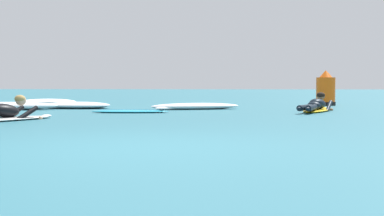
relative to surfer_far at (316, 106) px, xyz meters
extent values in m
plane|color=#2D6B7A|center=(-3.00, 1.92, -0.14)|extent=(120.00, 120.00, 0.00)
ellipsoid|color=white|center=(-6.40, -4.09, -0.11)|extent=(1.58, 2.31, 0.07)
ellipsoid|color=white|center=(-5.89, -3.11, -0.10)|extent=(0.28, 0.27, 0.06)
ellipsoid|color=black|center=(-6.37, -4.04, 0.06)|extent=(0.67, 0.79, 0.35)
cylinder|color=black|center=(-6.39, -3.61, -0.02)|extent=(0.33, 0.52, 0.32)
sphere|color=tan|center=(-6.23, -3.29, -0.12)|extent=(0.09, 0.09, 0.09)
cylinder|color=black|center=(-6.01, -3.83, -0.02)|extent=(0.33, 0.52, 0.32)
sphere|color=tan|center=(-5.86, -3.52, -0.12)|extent=(0.09, 0.09, 0.09)
sphere|color=tan|center=(-6.19, -3.69, 0.24)|extent=(0.21, 0.21, 0.21)
ellipsoid|color=#AD894C|center=(-6.20, -3.70, 0.27)|extent=(0.29, 0.28, 0.16)
ellipsoid|color=yellow|center=(0.04, 0.11, -0.11)|extent=(1.20, 2.20, 0.07)
ellipsoid|color=yellow|center=(0.38, 1.08, -0.10)|extent=(0.24, 0.25, 0.06)
ellipsoid|color=black|center=(0.06, 0.16, 0.06)|extent=(0.61, 0.78, 0.35)
ellipsoid|color=black|center=(-0.08, -0.22, 0.03)|extent=(0.41, 0.38, 0.20)
cylinder|color=black|center=(-0.35, -0.76, 0.00)|extent=(0.48, 0.88, 0.14)
ellipsoid|color=black|center=(-0.53, -1.17, 0.00)|extent=(0.17, 0.24, 0.08)
cylinder|color=black|center=(-0.20, -0.81, 0.00)|extent=(0.38, 0.90, 0.14)
ellipsoid|color=black|center=(-0.33, -1.24, 0.00)|extent=(0.17, 0.24, 0.08)
cylinder|color=black|center=(-0.02, 0.59, -0.02)|extent=(0.27, 0.56, 0.32)
sphere|color=#8C6647|center=(0.10, 0.93, -0.12)|extent=(0.09, 0.09, 0.09)
cylinder|color=black|center=(0.38, 0.42, -0.02)|extent=(0.27, 0.56, 0.32)
sphere|color=#8C6647|center=(0.50, 0.75, -0.12)|extent=(0.09, 0.09, 0.09)
sphere|color=#8C6647|center=(0.19, 0.53, 0.24)|extent=(0.21, 0.21, 0.21)
ellipsoid|color=black|center=(0.18, 0.52, 0.27)|extent=(0.27, 0.26, 0.16)
ellipsoid|color=#2DB2D1|center=(-4.60, -0.90, -0.11)|extent=(1.94, 0.70, 0.07)
cube|color=#1E9EDB|center=(-4.60, -0.90, -0.07)|extent=(1.61, 0.17, 0.01)
cone|color=black|center=(-3.83, -0.84, -0.14)|extent=(0.11, 0.11, 0.16)
ellipsoid|color=white|center=(-8.43, 3.61, -0.03)|extent=(2.23, 1.79, 0.21)
ellipsoid|color=white|center=(-8.04, 3.95, -0.07)|extent=(0.73, 0.63, 0.15)
ellipsoid|color=white|center=(-8.94, 3.30, -0.08)|extent=(0.72, 0.62, 0.12)
ellipsoid|color=white|center=(-6.61, 1.26, -0.04)|extent=(1.89, 1.13, 0.19)
ellipsoid|color=white|center=(-6.13, 1.43, -0.07)|extent=(0.76, 0.67, 0.14)
ellipsoid|color=white|center=(-7.17, 1.15, -0.09)|extent=(0.75, 0.65, 0.11)
ellipsoid|color=white|center=(-3.17, 1.05, -0.05)|extent=(2.61, 1.59, 0.18)
ellipsoid|color=white|center=(-2.62, 1.39, -0.08)|extent=(0.97, 0.53, 0.13)
ellipsoid|color=white|center=(-3.85, 0.69, -0.09)|extent=(0.90, 0.86, 0.10)
ellipsoid|color=white|center=(-8.29, 0.03, -0.03)|extent=(2.90, 1.70, 0.22)
ellipsoid|color=white|center=(-7.67, 0.39, -0.06)|extent=(1.00, 0.92, 0.16)
cylinder|color=#EA5B0F|center=(0.84, 4.23, 0.32)|extent=(0.62, 0.62, 0.92)
cone|color=#EA5B0F|center=(0.84, 4.23, 0.90)|extent=(0.43, 0.43, 0.24)
cylinder|color=black|center=(0.84, 4.23, -0.08)|extent=(0.65, 0.65, 0.12)
camera|label=1|loc=(-1.75, -13.97, 0.56)|focal=50.74mm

